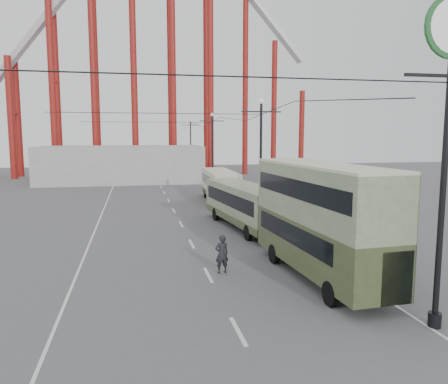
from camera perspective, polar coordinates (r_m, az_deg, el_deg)
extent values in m
plane|color=#555557|center=(17.18, 3.61, -14.64)|extent=(160.00, 160.00, 0.00)
cube|color=silver|center=(35.11, -6.14, -3.23)|extent=(0.15, 82.00, 0.01)
cube|color=silver|center=(37.21, 3.58, -2.60)|extent=(0.12, 120.00, 0.01)
cube|color=silver|center=(36.05, -15.84, -3.19)|extent=(0.12, 120.00, 0.01)
cylinder|color=black|center=(15.91, 26.65, -0.40)|extent=(0.20, 0.20, 9.00)
cylinder|color=black|center=(16.96, 25.80, -14.79)|extent=(0.44, 0.44, 0.50)
cylinder|color=black|center=(34.83, 4.82, 4.16)|extent=(0.20, 0.20, 9.00)
cylinder|color=black|center=(35.32, 4.74, -2.74)|extent=(0.44, 0.44, 0.50)
cube|color=black|center=(34.83, 4.89, 10.41)|extent=(3.20, 0.10, 0.10)
sphere|color=white|center=(34.88, 4.90, 11.72)|extent=(0.44, 0.44, 0.44)
cylinder|color=black|center=(56.26, -1.54, 5.39)|extent=(0.20, 0.20, 9.00)
cylinder|color=black|center=(56.57, -1.52, 1.09)|extent=(0.44, 0.44, 0.50)
cube|color=black|center=(56.26, -1.55, 9.26)|extent=(3.20, 0.10, 0.10)
sphere|color=white|center=(56.29, -1.55, 10.08)|extent=(0.44, 0.44, 0.44)
cylinder|color=black|center=(78.01, -4.38, 5.92)|extent=(0.20, 0.20, 9.00)
cylinder|color=black|center=(78.23, -4.35, 2.81)|extent=(0.44, 0.44, 0.50)
cube|color=black|center=(78.01, -4.40, 8.71)|extent=(3.20, 0.10, 0.10)
sphere|color=white|center=(78.03, -4.41, 9.30)|extent=(0.44, 0.44, 0.44)
cylinder|color=maroon|center=(72.62, -26.07, 8.65)|extent=(1.00, 1.00, 18.00)
cylinder|color=maroon|center=(76.50, -25.32, 8.59)|extent=(1.00, 1.00, 18.00)
cylinder|color=maroon|center=(71.69, -21.52, 12.52)|extent=(1.00, 1.00, 27.00)
cylinder|color=maroon|center=(75.62, -20.99, 12.25)|extent=(1.00, 1.00, 27.00)
cylinder|color=maroon|center=(71.54, -16.76, 16.37)|extent=(1.00, 1.00, 36.00)
cylinder|color=maroon|center=(75.48, -16.48, 15.89)|extent=(1.00, 1.00, 36.00)
cylinder|color=maroon|center=(72.18, -11.85, 20.08)|extent=(1.00, 1.00, 45.00)
cylinder|color=maroon|center=(76.08, -11.84, 19.41)|extent=(1.00, 1.00, 45.00)
cylinder|color=maroon|center=(73.30, -6.83, 22.80)|extent=(1.00, 1.00, 52.00)
cylinder|color=maroon|center=(77.15, -7.10, 22.00)|extent=(1.00, 1.00, 52.00)
cylinder|color=maroon|center=(74.46, -1.82, 23.80)|extent=(1.00, 1.00, 55.00)
cylinder|color=maroon|center=(78.25, -2.36, 22.98)|extent=(1.00, 1.00, 55.00)
cylinder|color=maroon|center=(74.15, 2.80, 13.99)|extent=(0.90, 0.90, 30.00)
cylinder|color=maroon|center=(75.18, 6.54, 10.80)|extent=(0.90, 0.90, 22.00)
cylinder|color=maroon|center=(76.74, 10.08, 7.67)|extent=(0.90, 0.90, 14.00)
cube|color=#A8A9AD|center=(77.07, 6.69, 20.49)|extent=(9.89, 2.00, 10.87)
cube|color=gray|center=(62.51, -13.22, 3.56)|extent=(22.00, 10.00, 5.00)
cube|color=#383F22|center=(20.26, 12.37, -6.61)|extent=(2.99, 9.83, 2.13)
cube|color=black|center=(20.16, 12.41, -5.41)|extent=(2.92, 7.89, 0.87)
cube|color=#687D5B|center=(20.00, 12.47, -3.24)|extent=(3.01, 9.83, 0.29)
cube|color=#687D5B|center=(19.82, 12.56, 0.21)|extent=(2.99, 9.83, 2.13)
cube|color=black|center=(19.81, 12.57, 0.49)|extent=(3.00, 9.25, 0.82)
cube|color=beige|center=(19.71, 12.66, 3.46)|extent=(3.01, 9.83, 0.12)
cylinder|color=black|center=(22.49, 6.58, -8.02)|extent=(0.33, 0.98, 0.97)
cylinder|color=black|center=(23.36, 11.63, -7.54)|extent=(0.33, 0.98, 0.97)
cylinder|color=black|center=(17.46, 13.77, -12.77)|extent=(0.33, 0.98, 0.97)
cylinder|color=black|center=(18.57, 19.84, -11.76)|extent=(0.33, 0.98, 0.97)
cube|color=#687D5B|center=(30.58, 2.65, -1.55)|extent=(3.66, 10.89, 2.33)
cube|color=black|center=(30.52, 2.66, -0.83)|extent=(3.56, 9.74, 0.92)
cube|color=#383F22|center=(30.74, 2.64, -3.25)|extent=(3.69, 10.90, 0.49)
cube|color=#687D5B|center=(30.41, 2.67, 0.77)|extent=(3.68, 10.90, 0.16)
cylinder|color=black|center=(33.23, -0.99, -2.95)|extent=(0.38, 1.00, 0.97)
cylinder|color=black|center=(33.94, 2.56, -2.74)|extent=(0.38, 1.00, 0.97)
cylinder|color=black|center=(27.30, 3.04, -5.23)|extent=(0.38, 1.00, 0.97)
cylinder|color=black|center=(28.16, 7.22, -4.89)|extent=(0.38, 1.00, 0.97)
cube|color=beige|center=(42.89, -0.53, 1.02)|extent=(2.70, 9.76, 2.33)
cube|color=black|center=(42.85, -0.53, 1.54)|extent=(2.71, 8.60, 0.92)
cube|color=#383F22|center=(43.00, -0.53, -0.20)|extent=(2.73, 9.76, 0.48)
cube|color=beige|center=(42.77, -0.53, 2.67)|extent=(2.72, 9.76, 0.16)
cylinder|color=black|center=(45.35, -2.41, -0.18)|extent=(0.30, 0.98, 0.97)
cylinder|color=black|center=(45.69, 0.31, -0.12)|extent=(0.30, 0.98, 0.97)
cylinder|color=black|center=(40.03, -1.40, -1.18)|extent=(0.30, 0.98, 0.97)
cylinder|color=black|center=(40.41, 1.68, -1.10)|extent=(0.30, 0.98, 0.97)
imported|color=black|center=(20.71, -0.30, -8.10)|extent=(0.73, 0.54, 1.82)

